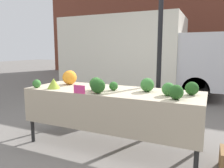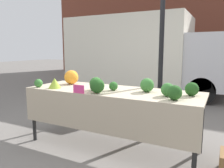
# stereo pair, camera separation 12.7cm
# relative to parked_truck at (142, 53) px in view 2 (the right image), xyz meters

# --- Properties ---
(ground_plane) EXTENTS (40.00, 40.00, 0.00)m
(ground_plane) POSITION_rel_parked_truck_xyz_m (0.96, -3.94, -1.22)
(ground_plane) COLOR slate
(building_facade) EXTENTS (16.00, 0.60, 5.76)m
(building_facade) POSITION_rel_parked_truck_xyz_m (0.96, 5.04, 1.66)
(building_facade) COLOR brown
(building_facade) RESTS_ON ground_plane
(tent_pole) EXTENTS (0.07, 0.07, 2.43)m
(tent_pole) POSITION_rel_parked_truck_xyz_m (1.43, -3.27, -0.00)
(tent_pole) COLOR black
(tent_pole) RESTS_ON ground_plane
(parked_truck) EXTENTS (4.72, 2.08, 2.27)m
(parked_truck) POSITION_rel_parked_truck_xyz_m (0.00, 0.00, 0.00)
(parked_truck) COLOR silver
(parked_truck) RESTS_ON ground_plane
(market_table) EXTENTS (2.33, 0.79, 0.79)m
(market_table) POSITION_rel_parked_truck_xyz_m (0.96, -4.01, -0.52)
(market_table) COLOR tan
(market_table) RESTS_ON ground_plane
(orange_cauliflower) EXTENTS (0.22, 0.22, 0.22)m
(orange_cauliflower) POSITION_rel_parked_truck_xyz_m (0.18, -3.79, -0.32)
(orange_cauliflower) COLOR orange
(orange_cauliflower) RESTS_ON market_table
(romanesco_head) EXTENTS (0.18, 0.18, 0.14)m
(romanesco_head) POSITION_rel_parked_truck_xyz_m (0.19, -4.18, -0.36)
(romanesco_head) COLOR #93B238
(romanesco_head) RESTS_ON market_table
(broccoli_head_0) EXTENTS (0.16, 0.16, 0.16)m
(broccoli_head_0) POSITION_rel_parked_truck_xyz_m (1.82, -4.16, -0.35)
(broccoli_head_0) COLOR #23511E
(broccoli_head_0) RESTS_ON market_table
(broccoli_head_1) EXTENTS (0.16, 0.16, 0.16)m
(broccoli_head_1) POSITION_rel_parked_truck_xyz_m (1.95, -3.85, -0.35)
(broccoli_head_1) COLOR #23511E
(broccoli_head_1) RESTS_ON market_table
(broccoli_head_2) EXTENTS (0.15, 0.15, 0.15)m
(broccoli_head_2) POSITION_rel_parked_truck_xyz_m (1.71, -4.00, -0.35)
(broccoli_head_2) COLOR #387533
(broccoli_head_2) RESTS_ON market_table
(broccoli_head_3) EXTENTS (0.18, 0.18, 0.18)m
(broccoli_head_3) POSITION_rel_parked_truck_xyz_m (0.89, -4.21, -0.34)
(broccoli_head_3) COLOR #23511E
(broccoli_head_3) RESTS_ON market_table
(broccoli_head_4) EXTENTS (0.17, 0.17, 0.17)m
(broccoli_head_4) POSITION_rel_parked_truck_xyz_m (0.78, -4.06, -0.34)
(broccoli_head_4) COLOR #2D6628
(broccoli_head_4) RESTS_ON market_table
(broccoli_head_5) EXTENTS (0.12, 0.12, 0.12)m
(broccoli_head_5) POSITION_rel_parked_truck_xyz_m (-0.07, -4.23, -0.37)
(broccoli_head_5) COLOR #387533
(broccoli_head_5) RESTS_ON market_table
(broccoli_head_6) EXTENTS (0.12, 0.12, 0.12)m
(broccoli_head_6) POSITION_rel_parked_truck_xyz_m (0.99, -3.96, -0.37)
(broccoli_head_6) COLOR #2D6628
(broccoli_head_6) RESTS_ON market_table
(broccoli_head_7) EXTENTS (0.17, 0.17, 0.17)m
(broccoli_head_7) POSITION_rel_parked_truck_xyz_m (1.42, -3.86, -0.34)
(broccoli_head_7) COLOR #387533
(broccoli_head_7) RESTS_ON market_table
(price_sign) EXTENTS (0.16, 0.01, 0.10)m
(price_sign) POSITION_rel_parked_truck_xyz_m (0.70, -4.33, -0.38)
(price_sign) COLOR #E53D84
(price_sign) RESTS_ON market_table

